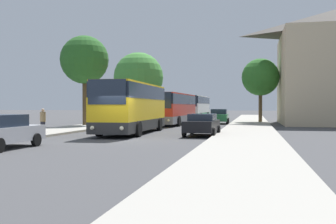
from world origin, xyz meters
TOP-DOWN VIEW (x-y plane):
  - ground_plane at (0.00, 0.00)m, footprint 300.00×300.00m
  - sidewalk_left at (-7.00, 0.00)m, footprint 4.00×120.00m
  - sidewalk_right at (7.00, 0.00)m, footprint 4.00×120.00m
  - bus_front at (-0.94, 5.31)m, footprint 3.02×10.79m
  - bus_middle at (-0.67, 18.54)m, footprint 3.03×12.08m
  - bus_rear at (-0.77, 35.29)m, footprint 2.88×11.97m
  - parked_car_left_curb at (-3.65, -5.64)m, footprint 2.09×4.44m
  - parked_car_right_near at (4.17, 3.98)m, footprint 2.10×4.26m
  - parked_car_right_far at (3.74, 21.56)m, footprint 2.13×4.16m
  - pedestrian_waiting_far at (-5.93, 1.93)m, footprint 0.36×0.36m
  - tree_left_near at (-7.29, 28.12)m, footprint 6.47×6.47m
  - tree_left_far at (-8.15, 13.29)m, footprint 4.52×4.52m
  - tree_right_near at (8.14, 24.07)m, footprint 4.16×4.16m

SIDE VIEW (x-z plane):
  - ground_plane at x=0.00m, z-range 0.00..0.00m
  - sidewalk_left at x=-7.00m, z-range 0.00..0.15m
  - sidewalk_right at x=7.00m, z-range 0.00..0.15m
  - parked_car_right_near at x=4.17m, z-range 0.05..1.46m
  - parked_car_left_curb at x=-3.65m, z-range 0.03..1.56m
  - parked_car_right_far at x=3.74m, z-range 0.02..1.61m
  - pedestrian_waiting_far at x=-5.93m, z-range 0.15..1.76m
  - bus_middle at x=-0.67m, z-range 0.12..3.30m
  - bus_rear at x=-0.77m, z-range 0.12..3.46m
  - bus_front at x=-0.94m, z-range 0.11..3.59m
  - tree_right_near at x=8.14m, z-range 1.59..8.69m
  - tree_left_near at x=-7.29m, z-range 1.29..10.05m
  - tree_left_far at x=-8.15m, z-range 2.05..10.43m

